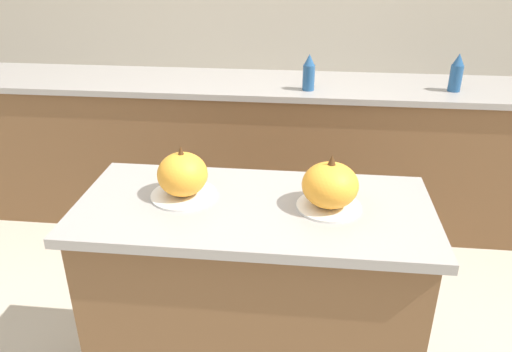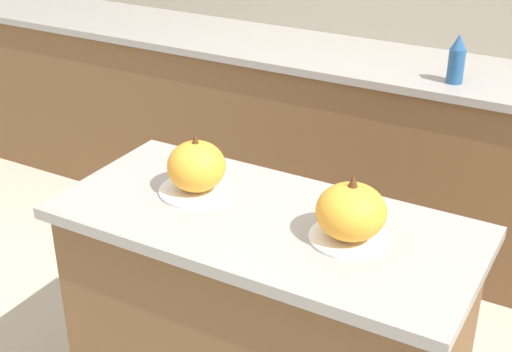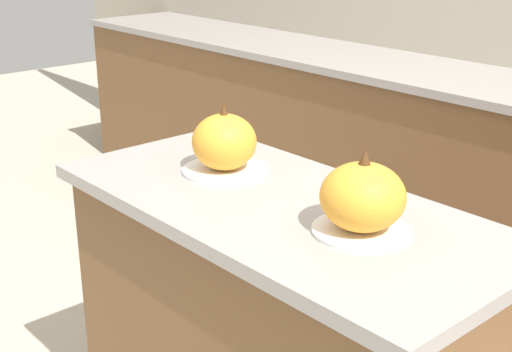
# 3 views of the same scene
# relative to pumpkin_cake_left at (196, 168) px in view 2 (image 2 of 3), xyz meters

# --- Properties ---
(kitchen_island) EXTENTS (1.20, 0.56, 0.89)m
(kitchen_island) POSITION_rel_pumpkin_cake_left_xyz_m (0.25, -0.04, -0.52)
(kitchen_island) COLOR brown
(kitchen_island) RESTS_ON ground_plane
(back_counter) EXTENTS (6.00, 0.60, 0.91)m
(back_counter) POSITION_rel_pumpkin_cake_left_xyz_m (0.25, 1.44, -0.51)
(back_counter) COLOR brown
(back_counter) RESTS_ON ground_plane
(pumpkin_cake_left) EXTENTS (0.23, 0.23, 0.19)m
(pumpkin_cake_left) POSITION_rel_pumpkin_cake_left_xyz_m (0.00, 0.00, 0.00)
(pumpkin_cake_left) COLOR white
(pumpkin_cake_left) RESTS_ON kitchen_island
(pumpkin_cake_right) EXTENTS (0.22, 0.22, 0.19)m
(pumpkin_cake_right) POSITION_rel_pumpkin_cake_left_xyz_m (0.50, -0.03, 0.00)
(pumpkin_cake_right) COLOR white
(pumpkin_cake_right) RESTS_ON kitchen_island
(bottle_short) EXTENTS (0.07, 0.07, 0.20)m
(bottle_short) POSITION_rel_pumpkin_cake_left_xyz_m (0.41, 1.29, 0.04)
(bottle_short) COLOR #235184
(bottle_short) RESTS_ON back_counter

